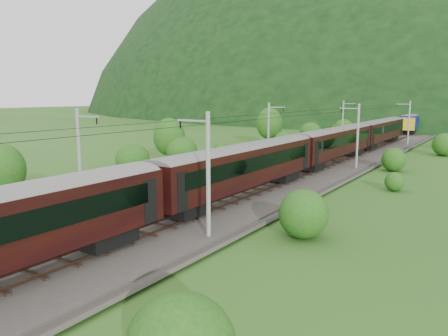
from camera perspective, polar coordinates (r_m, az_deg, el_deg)
The scene contains 14 objects.
ground at distance 32.50m, azimuth -11.05°, elevation -7.30°, with size 600.00×600.00×0.00m, color #275119.
railbed at distance 39.95m, azimuth -1.00°, elevation -3.75°, with size 14.00×220.00×0.30m, color #38332D.
track_left at distance 41.27m, azimuth -3.76°, elevation -3.02°, with size 2.40×220.00×0.27m.
track_right at distance 38.64m, azimuth 1.95°, elevation -3.87°, with size 2.40×220.00×0.27m.
catenary_left at distance 61.15m, azimuth 5.89°, elevation 4.93°, with size 2.54×192.28×8.00m.
catenary_right at distance 56.59m, azimuth 16.99°, elevation 4.20°, with size 2.54×192.28×8.00m.
overhead_wires at distance 38.96m, azimuth -1.03°, elevation 6.25°, with size 4.83×198.00×0.03m.
mountain_ridge at distance 352.13m, azimuth 9.58°, elevation 7.81°, with size 336.00×280.00×132.00m, color black.
train at distance 49.03m, azimuth 9.60°, elevation 2.81°, with size 3.16×151.21×5.51m.
hazard_post_near at distance 75.42m, azimuth 15.95°, elevation 2.88°, with size 0.17×0.17×1.62m, color red.
hazard_post_far at distance 80.94m, azimuth 17.42°, elevation 3.22°, with size 0.17×0.17×1.58m, color red.
signal at distance 81.50m, azimuth 13.92°, elevation 3.65°, with size 0.21×0.21×1.93m.
vegetation_left at distance 55.25m, azimuth -7.48°, elevation 2.23°, with size 11.48×146.66×7.07m.
vegetation_right at distance 37.10m, azimuth 17.51°, elevation -3.24°, with size 7.21×102.72×3.21m.
Camera 1 is at (21.92, -22.14, 9.27)m, focal length 35.00 mm.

